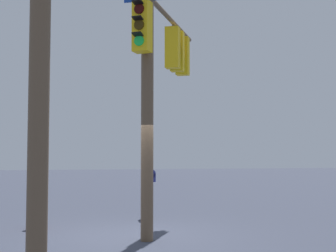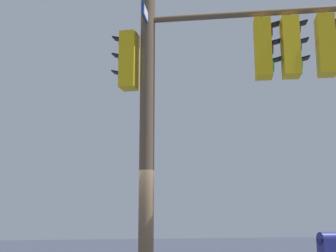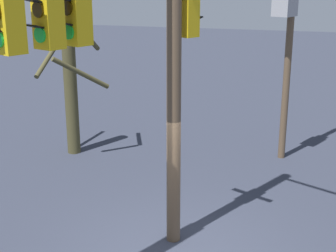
# 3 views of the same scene
# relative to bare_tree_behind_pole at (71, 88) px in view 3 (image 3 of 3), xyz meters

# --- Properties ---
(main_signal_pole_assembly) EXTENTS (4.41, 4.91, 8.47)m
(main_signal_pole_assembly) POSITION_rel_bare_tree_behind_pole_xyz_m (-4.94, -3.94, 2.71)
(main_signal_pole_assembly) COLOR brown
(main_signal_pole_assembly) RESTS_ON ground
(secondary_pole_assembly) EXTENTS (0.82, 0.67, 7.05)m
(secondary_pole_assembly) POSITION_rel_bare_tree_behind_pole_xyz_m (1.10, -5.90, 2.13)
(secondary_pole_assembly) COLOR brown
(secondary_pole_assembly) RESTS_ON ground
(bare_tree_behind_pole) EXTENTS (2.08, 1.97, 3.67)m
(bare_tree_behind_pole) POSITION_rel_bare_tree_behind_pole_xyz_m (0.00, 0.00, 0.00)
(bare_tree_behind_pole) COLOR #444025
(bare_tree_behind_pole) RESTS_ON ground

